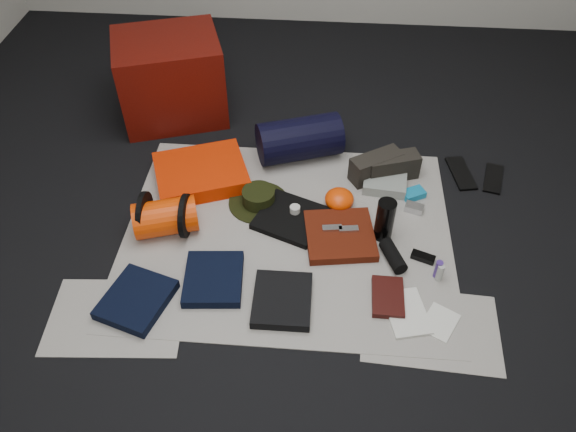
# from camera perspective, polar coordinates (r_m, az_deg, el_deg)

# --- Properties ---
(floor) EXTENTS (4.50, 4.50, 0.02)m
(floor) POSITION_cam_1_polar(r_m,az_deg,el_deg) (2.78, -0.04, -1.92)
(floor) COLOR black
(floor) RESTS_ON ground
(newspaper_mat) EXTENTS (1.60, 1.30, 0.01)m
(newspaper_mat) POSITION_cam_1_polar(r_m,az_deg,el_deg) (2.77, -0.04, -1.74)
(newspaper_mat) COLOR #B6B2A8
(newspaper_mat) RESTS_ON floor
(newspaper_sheet_front_left) EXTENTS (0.61, 0.44, 0.00)m
(newspaper_sheet_front_left) POSITION_cam_1_polar(r_m,az_deg,el_deg) (2.58, -17.01, -9.75)
(newspaper_sheet_front_left) COLOR #B6B2A8
(newspaper_sheet_front_left) RESTS_ON floor
(newspaper_sheet_front_right) EXTENTS (0.60, 0.43, 0.00)m
(newspaper_sheet_front_right) POSITION_cam_1_polar(r_m,az_deg,el_deg) (2.51, 14.25, -10.96)
(newspaper_sheet_front_right) COLOR #B6B2A8
(newspaper_sheet_front_right) RESTS_ON floor
(red_cabinet) EXTENTS (0.72, 0.65, 0.49)m
(red_cabinet) POSITION_cam_1_polar(r_m,az_deg,el_deg) (3.49, -11.83, 13.58)
(red_cabinet) COLOR #510B05
(red_cabinet) RESTS_ON floor
(sleeping_pad) EXTENTS (0.58, 0.53, 0.09)m
(sleeping_pad) POSITION_cam_1_polar(r_m,az_deg,el_deg) (3.06, -8.83, 4.32)
(sleeping_pad) COLOR red
(sleeping_pad) RESTS_ON newspaper_mat
(stuff_sack) EXTENTS (0.34, 0.26, 0.18)m
(stuff_sack) POSITION_cam_1_polar(r_m,az_deg,el_deg) (2.79, -12.33, -0.13)
(stuff_sack) COLOR #E53903
(stuff_sack) RESTS_ON newspaper_mat
(sack_strap_left) EXTENTS (0.02, 0.22, 0.22)m
(sack_strap_left) POSITION_cam_1_polar(r_m,az_deg,el_deg) (2.80, -14.35, 0.26)
(sack_strap_left) COLOR black
(sack_strap_left) RESTS_ON newspaper_mat
(sack_strap_right) EXTENTS (0.02, 0.22, 0.22)m
(sack_strap_right) POSITION_cam_1_polar(r_m,az_deg,el_deg) (2.75, -10.38, 0.03)
(sack_strap_right) COLOR black
(sack_strap_right) RESTS_ON newspaper_mat
(navy_duffel) EXTENTS (0.51, 0.38, 0.24)m
(navy_duffel) POSITION_cam_1_polar(r_m,az_deg,el_deg) (3.13, 1.17, 7.83)
(navy_duffel) COLOR black
(navy_duffel) RESTS_ON newspaper_mat
(boonie_brim) EXTENTS (0.34, 0.34, 0.01)m
(boonie_brim) POSITION_cam_1_polar(r_m,az_deg,el_deg) (2.92, -2.98, 1.41)
(boonie_brim) COLOR black
(boonie_brim) RESTS_ON newspaper_mat
(boonie_crown) EXTENTS (0.17, 0.17, 0.07)m
(boonie_crown) POSITION_cam_1_polar(r_m,az_deg,el_deg) (2.89, -3.01, 2.00)
(boonie_crown) COLOR black
(boonie_crown) RESTS_ON boonie_brim
(hiking_boot_left) EXTENTS (0.30, 0.24, 0.14)m
(hiking_boot_left) POSITION_cam_1_polar(r_m,az_deg,el_deg) (3.06, 8.90, 5.01)
(hiking_boot_left) COLOR black
(hiking_boot_left) RESTS_ON newspaper_mat
(hiking_boot_right) EXTENTS (0.30, 0.18, 0.14)m
(hiking_boot_right) POSITION_cam_1_polar(r_m,az_deg,el_deg) (3.08, 10.57, 4.95)
(hiking_boot_right) COLOR black
(hiking_boot_right) RESTS_ON newspaper_mat
(flip_flop_left) EXTENTS (0.15, 0.28, 0.01)m
(flip_flop_left) POSITION_cam_1_polar(r_m,az_deg,el_deg) (3.23, 17.16, 4.17)
(flip_flop_left) COLOR black
(flip_flop_left) RESTS_ON floor
(flip_flop_right) EXTENTS (0.15, 0.26, 0.01)m
(flip_flop_right) POSITION_cam_1_polar(r_m,az_deg,el_deg) (3.26, 20.13, 3.61)
(flip_flop_right) COLOR black
(flip_flop_right) RESTS_ON floor
(trousers_navy_a) EXTENTS (0.34, 0.37, 0.05)m
(trousers_navy_a) POSITION_cam_1_polar(r_m,az_deg,el_deg) (2.57, -15.15, -8.19)
(trousers_navy_a) COLOR black
(trousers_navy_a) RESTS_ON newspaper_mat
(trousers_navy_b) EXTENTS (0.28, 0.32, 0.05)m
(trousers_navy_b) POSITION_cam_1_polar(r_m,az_deg,el_deg) (2.58, -7.57, -6.35)
(trousers_navy_b) COLOR black
(trousers_navy_b) RESTS_ON newspaper_mat
(trousers_charcoal) EXTENTS (0.26, 0.29, 0.05)m
(trousers_charcoal) POSITION_cam_1_polar(r_m,az_deg,el_deg) (2.49, -0.59, -8.53)
(trousers_charcoal) COLOR black
(trousers_charcoal) RESTS_ON newspaper_mat
(black_tshirt) EXTENTS (0.40, 0.39, 0.03)m
(black_tshirt) POSITION_cam_1_polar(r_m,az_deg,el_deg) (2.82, 0.26, -0.20)
(black_tshirt) COLOR black
(black_tshirt) RESTS_ON newspaper_mat
(red_shirt) EXTENTS (0.37, 0.37, 0.04)m
(red_shirt) POSITION_cam_1_polar(r_m,az_deg,el_deg) (2.74, 5.29, -1.99)
(red_shirt) COLOR #4D1508
(red_shirt) RESTS_ON newspaper_mat
(orange_stuff_sack) EXTENTS (0.19, 0.19, 0.10)m
(orange_stuff_sack) POSITION_cam_1_polar(r_m,az_deg,el_deg) (2.88, 5.23, 1.71)
(orange_stuff_sack) COLOR #E53903
(orange_stuff_sack) RESTS_ON newspaper_mat
(first_aid_pouch) EXTENTS (0.24, 0.19, 0.06)m
(first_aid_pouch) POSITION_cam_1_polar(r_m,az_deg,el_deg) (3.03, 9.81, 3.28)
(first_aid_pouch) COLOR gray
(first_aid_pouch) RESTS_ON newspaper_mat
(water_bottle) EXTENTS (0.10, 0.10, 0.23)m
(water_bottle) POSITION_cam_1_polar(r_m,az_deg,el_deg) (2.72, 9.81, -0.40)
(water_bottle) COLOR black
(water_bottle) RESTS_ON newspaper_mat
(speaker) EXTENTS (0.13, 0.19, 0.07)m
(speaker) POSITION_cam_1_polar(r_m,az_deg,el_deg) (2.67, 10.62, -4.01)
(speaker) COLOR black
(speaker) RESTS_ON newspaper_mat
(compact_camera) EXTENTS (0.10, 0.08, 0.04)m
(compact_camera) POSITION_cam_1_polar(r_m,az_deg,el_deg) (2.94, 12.69, 0.80)
(compact_camera) COLOR #BABBBF
(compact_camera) RESTS_ON newspaper_mat
(cyan_case) EXTENTS (0.14, 0.12, 0.04)m
(cyan_case) POSITION_cam_1_polar(r_m,az_deg,el_deg) (3.02, 12.61, 2.21)
(cyan_case) COLOR #1177A4
(cyan_case) RESTS_ON newspaper_mat
(toiletry_purple) EXTENTS (0.04, 0.04, 0.10)m
(toiletry_purple) POSITION_cam_1_polar(r_m,az_deg,el_deg) (2.65, 15.00, -5.25)
(toiletry_purple) COLOR #3E2578
(toiletry_purple) RESTS_ON newspaper_mat
(toiletry_clear) EXTENTS (0.04, 0.04, 0.09)m
(toiletry_clear) POSITION_cam_1_polar(r_m,az_deg,el_deg) (2.64, 15.17, -5.59)
(toiletry_clear) COLOR #A5A9A4
(toiletry_clear) RESTS_ON newspaper_mat
(paperback_book) EXTENTS (0.14, 0.22, 0.03)m
(paperback_book) POSITION_cam_1_polar(r_m,az_deg,el_deg) (2.54, 10.11, -8.10)
(paperback_book) COLOR black
(paperback_book) RESTS_ON newspaper_mat
(map_booklet) EXTENTS (0.22, 0.28, 0.01)m
(map_booklet) POSITION_cam_1_polar(r_m,az_deg,el_deg) (2.52, 11.94, -9.57)
(map_booklet) COLOR silver
(map_booklet) RESTS_ON newspaper_mat
(map_printout) EXTENTS (0.19, 0.21, 0.01)m
(map_printout) POSITION_cam_1_polar(r_m,az_deg,el_deg) (2.53, 15.16, -10.37)
(map_printout) COLOR silver
(map_printout) RESTS_ON newspaper_mat
(sunglasses) EXTENTS (0.12, 0.08, 0.03)m
(sunglasses) POSITION_cam_1_polar(r_m,az_deg,el_deg) (2.72, 13.55, -4.08)
(sunglasses) COLOR black
(sunglasses) RESTS_ON newspaper_mat
(key_cluster) EXTENTS (0.10, 0.10, 0.01)m
(key_cluster) POSITION_cam_1_polar(r_m,az_deg,el_deg) (2.56, -16.02, -9.62)
(key_cluster) COLOR #BABBBF
(key_cluster) RESTS_ON newspaper_mat
(tape_roll) EXTENTS (0.05, 0.05, 0.03)m
(tape_roll) POSITION_cam_1_polar(r_m,az_deg,el_deg) (2.82, 0.71, 0.68)
(tape_roll) COLOR beige
(tape_roll) RESTS_ON black_tshirt
(energy_bar_a) EXTENTS (0.10, 0.05, 0.01)m
(energy_bar_a) POSITION_cam_1_polar(r_m,az_deg,el_deg) (2.73, 4.50, -1.23)
(energy_bar_a) COLOR #BABBBF
(energy_bar_a) RESTS_ON red_shirt
(energy_bar_b) EXTENTS (0.10, 0.05, 0.01)m
(energy_bar_b) POSITION_cam_1_polar(r_m,az_deg,el_deg) (2.74, 6.18, -1.32)
(energy_bar_b) COLOR #BABBBF
(energy_bar_b) RESTS_ON red_shirt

